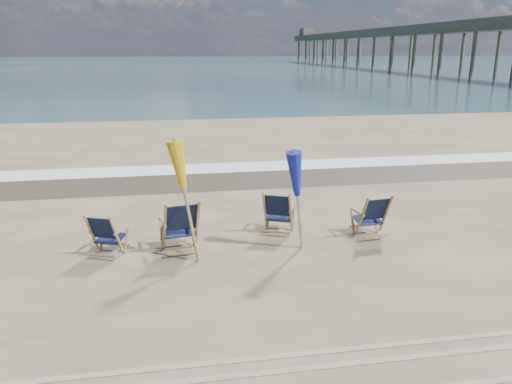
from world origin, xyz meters
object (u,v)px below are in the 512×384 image
beach_chair_0 (116,236)px  fishing_pier (407,43)px  beach_chair_1 (197,225)px  beach_chair_3 (386,215)px  umbrella_blue (299,178)px  beach_chair_2 (290,214)px  umbrella_yellow (186,171)px

beach_chair_0 → fishing_pier: fishing_pier is taller
beach_chair_1 → fishing_pier: fishing_pier is taller
beach_chair_3 → umbrella_blue: 2.21m
beach_chair_0 → beach_chair_1: beach_chair_1 is taller
beach_chair_2 → umbrella_yellow: bearing=45.9°
beach_chair_0 → beach_chair_3: (5.32, 0.21, 0.03)m
umbrella_yellow → umbrella_blue: size_ratio=1.12×
beach_chair_2 → umbrella_yellow: size_ratio=0.44×
umbrella_yellow → umbrella_blue: 2.08m
beach_chair_2 → umbrella_blue: (-0.05, -0.80, 0.97)m
beach_chair_1 → umbrella_yellow: size_ratio=0.50×
beach_chair_3 → umbrella_blue: (-1.95, -0.37, 0.97)m
umbrella_blue → fishing_pier: bearing=62.8°
fishing_pier → beach_chair_2: bearing=-117.4°
umbrella_blue → fishing_pier: (37.38, 72.88, 3.19)m
beach_chair_0 → beach_chair_3: beach_chair_3 is taller
umbrella_yellow → beach_chair_0: bearing=169.0°
umbrella_blue → beach_chair_1: bearing=172.2°
beach_chair_3 → umbrella_yellow: bearing=-0.2°
beach_chair_2 → beach_chair_3: (1.89, -0.43, -0.00)m
beach_chair_2 → umbrella_blue: umbrella_blue is taller
fishing_pier → umbrella_blue: bearing=-117.2°
beach_chair_1 → beach_chair_3: 3.83m
beach_chair_0 → fishing_pier: 83.46m
beach_chair_2 → beach_chair_3: size_ratio=1.00×
fishing_pier → beach_chair_1: bearing=-118.4°
beach_chair_0 → beach_chair_2: size_ratio=0.93×
beach_chair_0 → fishing_pier: bearing=-96.7°
beach_chair_0 → umbrella_yellow: size_ratio=0.41×
beach_chair_0 → beach_chair_2: bearing=-146.8°
beach_chair_1 → umbrella_blue: umbrella_blue is taller
beach_chair_1 → umbrella_yellow: umbrella_yellow is taller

